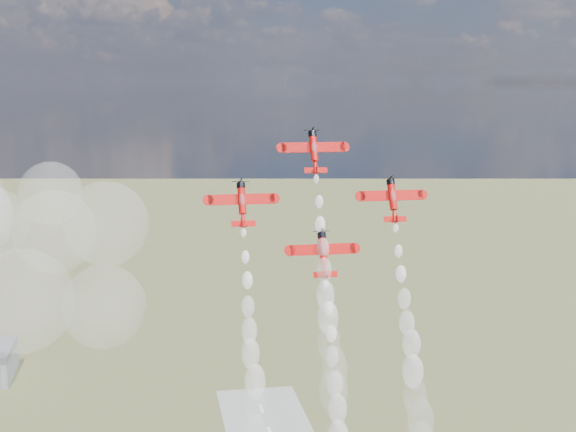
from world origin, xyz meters
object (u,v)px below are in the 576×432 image
(plane_lead, at_px, (314,151))
(plane_right, at_px, (393,199))
(plane_left, at_px, (242,203))
(plane_slot, at_px, (323,253))

(plane_lead, relative_size, plane_right, 1.00)
(plane_left, xyz_separation_m, plane_slot, (14.93, -4.59, -9.39))
(plane_left, bearing_deg, plane_slot, -17.09)
(plane_left, distance_m, plane_slot, 18.23)
(plane_slot, bearing_deg, plane_left, 162.91)
(plane_right, height_order, plane_slot, plane_right)
(plane_lead, relative_size, plane_slot, 1.00)
(plane_slot, bearing_deg, plane_right, 17.09)
(plane_right, bearing_deg, plane_lead, 162.91)
(plane_left, relative_size, plane_slot, 1.00)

